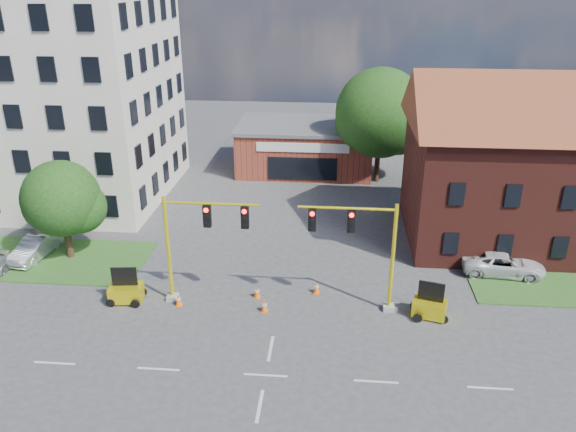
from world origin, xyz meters
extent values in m
plane|color=#3E3E41|center=(0.00, 0.00, 0.00)|extent=(120.00, 120.00, 0.00)
cube|color=beige|center=(-20.00, 22.00, 10.00)|extent=(18.00, 15.00, 20.00)
cube|color=brown|center=(0.00, 30.00, 2.00)|extent=(12.00, 8.00, 4.00)
cube|color=#555557|center=(0.00, 30.00, 4.15)|extent=(12.40, 8.40, 0.30)
cube|color=silver|center=(0.00, 25.95, 3.20)|extent=(8.00, 0.10, 0.80)
cube|color=black|center=(0.00, 25.95, 1.30)|extent=(6.00, 0.10, 2.00)
cube|color=#551F19|center=(18.00, 16.00, 4.00)|extent=(20.00, 10.00, 8.00)
cylinder|color=#311E11|center=(6.50, 27.00, 2.16)|extent=(0.44, 0.44, 4.32)
sphere|color=#173A12|center=(6.50, 27.00, 6.09)|extent=(7.63, 7.63, 7.63)
sphere|color=#173A12|center=(8.03, 27.30, 5.11)|extent=(5.34, 5.34, 5.34)
cylinder|color=#311E11|center=(-14.00, 10.50, 1.45)|extent=(0.44, 0.44, 2.89)
sphere|color=#173A12|center=(-14.00, 10.50, 4.07)|extent=(4.78, 4.78, 4.78)
sphere|color=#173A12|center=(-13.04, 10.80, 3.42)|extent=(3.34, 3.34, 3.34)
cube|color=gray|center=(-6.00, 6.00, 0.15)|extent=(0.60, 0.60, 0.30)
cylinder|color=yellow|center=(-6.00, 6.00, 3.10)|extent=(0.20, 0.20, 6.20)
cylinder|color=yellow|center=(-3.50, 6.00, 5.90)|extent=(5.00, 0.14, 0.14)
cube|color=black|center=(-3.75, 6.00, 5.20)|extent=(0.40, 0.32, 1.20)
cube|color=black|center=(-1.75, 6.00, 5.20)|extent=(0.40, 0.32, 1.20)
sphere|color=#FF0C07|center=(-3.75, 5.82, 5.60)|extent=(0.24, 0.24, 0.24)
cube|color=gray|center=(6.00, 6.00, 0.15)|extent=(0.60, 0.60, 0.30)
cylinder|color=yellow|center=(6.00, 6.00, 3.10)|extent=(0.20, 0.20, 6.20)
cylinder|color=yellow|center=(3.50, 6.00, 5.90)|extent=(5.00, 0.14, 0.14)
cube|color=black|center=(3.75, 6.00, 5.20)|extent=(0.40, 0.32, 1.20)
cube|color=black|center=(1.75, 6.00, 5.20)|extent=(0.40, 0.32, 1.20)
sphere|color=#FF0C07|center=(3.75, 5.82, 5.60)|extent=(0.24, 0.24, 0.24)
cube|color=yellow|center=(-8.50, 5.62, 0.54)|extent=(1.90, 1.38, 0.89)
cube|color=black|center=(-8.50, 5.62, 1.58)|extent=(1.39, 0.27, 1.09)
cube|color=yellow|center=(8.09, 5.56, 0.53)|extent=(1.98, 1.58, 0.87)
cube|color=black|center=(8.09, 5.56, 1.54)|extent=(1.33, 0.47, 1.06)
cube|color=#FF630D|center=(-5.51, 5.43, 0.02)|extent=(0.38, 0.38, 0.04)
cone|color=#FF630D|center=(-5.51, 5.43, 0.35)|extent=(0.40, 0.40, 0.70)
cylinder|color=silver|center=(-5.51, 5.43, 0.42)|extent=(0.27, 0.27, 0.09)
cube|color=#FF630D|center=(-1.32, 6.64, 0.02)|extent=(0.38, 0.38, 0.04)
cone|color=#FF630D|center=(-1.32, 6.64, 0.35)|extent=(0.40, 0.40, 0.70)
cylinder|color=silver|center=(-1.32, 6.64, 0.42)|extent=(0.27, 0.27, 0.09)
cube|color=#FF630D|center=(-0.72, 5.24, 0.02)|extent=(0.38, 0.38, 0.04)
cone|color=#FF630D|center=(-0.72, 5.24, 0.35)|extent=(0.40, 0.40, 0.70)
cylinder|color=silver|center=(-0.72, 5.24, 0.42)|extent=(0.27, 0.27, 0.09)
cube|color=#FF630D|center=(2.00, 7.41, 0.02)|extent=(0.38, 0.38, 0.04)
cone|color=#FF630D|center=(2.00, 7.41, 0.35)|extent=(0.40, 0.40, 0.70)
cylinder|color=silver|center=(2.00, 7.41, 0.42)|extent=(0.27, 0.27, 0.09)
imported|color=silver|center=(13.20, 10.70, 0.68)|extent=(5.08, 2.66, 1.37)
imported|color=#A5A7AD|center=(-16.21, 10.31, 0.70)|extent=(1.95, 4.36, 1.39)
camera|label=1|loc=(2.82, -20.45, 16.75)|focal=35.00mm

